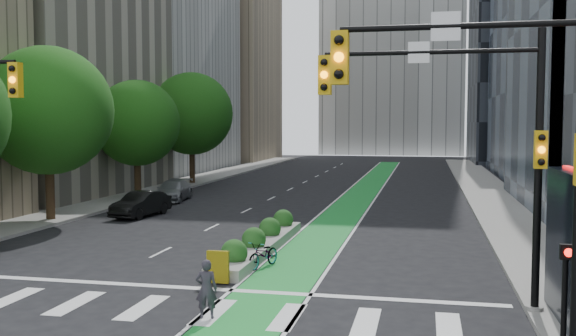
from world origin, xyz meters
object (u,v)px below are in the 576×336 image
at_px(bicycle, 264,254).
at_px(parked_car_left_far, 173,191).
at_px(parked_car_left_mid, 141,204).
at_px(median_planter, 261,242).
at_px(cyclist, 206,289).

relative_size(bicycle, parked_car_left_far, 0.40).
bearing_deg(bicycle, parked_car_left_mid, 150.07).
bearing_deg(parked_car_left_mid, parked_car_left_far, 106.26).
relative_size(median_planter, parked_car_left_far, 2.30).
bearing_deg(parked_car_left_far, parked_car_left_mid, -88.85).
xyz_separation_m(median_planter, parked_car_left_mid, (-8.55, 7.60, 0.29)).
bearing_deg(bicycle, median_planter, 124.34).
distance_m(median_planter, cyclist, 8.62).
xyz_separation_m(bicycle, parked_car_left_mid, (-9.35, 10.30, 0.20)).
height_order(median_planter, parked_car_left_mid, parked_car_left_mid).
relative_size(parked_car_left_mid, parked_car_left_far, 0.90).
distance_m(parked_car_left_mid, parked_car_left_far, 6.90).
bearing_deg(cyclist, parked_car_left_mid, -71.32).
xyz_separation_m(cyclist, parked_car_left_mid, (-9.35, 16.18, -0.10)).
distance_m(bicycle, parked_car_left_mid, 13.91).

